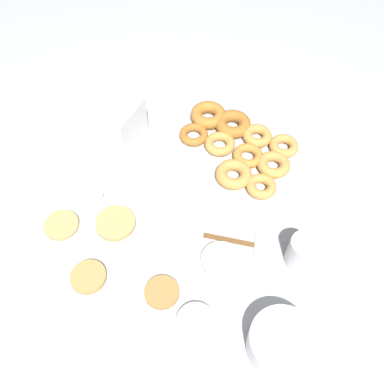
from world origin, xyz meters
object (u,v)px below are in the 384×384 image
at_px(pancake_5, 88,277).
at_px(paper_cup, 302,252).
at_px(pancake_0, 221,260).
at_px(batter_bowl, 282,344).
at_px(pancake_1, 162,292).
at_px(pancake_4, 61,225).
at_px(donut_tray, 236,145).
at_px(spatula, 265,247).
at_px(pancake_7, 88,193).
at_px(pancake_3, 196,322).
at_px(pancake_2, 116,223).
at_px(container_stack, 113,120).
at_px(pancake_6, 158,214).

relative_size(pancake_5, paper_cup, 0.95).
bearing_deg(pancake_0, batter_bowl, 146.87).
bearing_deg(pancake_0, pancake_1, 57.00).
bearing_deg(pancake_1, pancake_4, -7.00).
height_order(pancake_0, pancake_1, pancake_0).
relative_size(donut_tray, spatula, 1.55).
distance_m(pancake_0, batter_bowl, 0.25).
bearing_deg(batter_bowl, pancake_0, -33.13).
distance_m(pancake_7, batter_bowl, 0.66).
bearing_deg(spatula, pancake_3, -119.76).
bearing_deg(pancake_7, spatula, -172.23).
xyz_separation_m(pancake_2, donut_tray, (-0.18, -0.40, 0.01)).
bearing_deg(spatula, pancake_4, -173.94).
bearing_deg(pancake_3, container_stack, -40.36).
relative_size(pancake_0, paper_cup, 1.08).
height_order(pancake_6, container_stack, container_stack).
relative_size(pancake_7, container_stack, 0.57).
relative_size(pancake_7, spatula, 0.36).
xyz_separation_m(pancake_5, pancake_7, (0.15, -0.21, -0.00)).
bearing_deg(pancake_6, pancake_7, 8.23).
relative_size(pancake_0, container_stack, 0.64).
bearing_deg(pancake_0, pancake_2, 5.73).
xyz_separation_m(pancake_0, paper_cup, (-0.18, -0.09, 0.04)).
bearing_deg(paper_cup, pancake_6, 6.27).
xyz_separation_m(batter_bowl, container_stack, (0.70, -0.39, 0.03)).
height_order(donut_tray, spatula, donut_tray).
bearing_deg(pancake_3, paper_cup, -121.61).
bearing_deg(batter_bowl, paper_cup, -82.46).
distance_m(pancake_3, pancake_5, 0.29).
bearing_deg(container_stack, pancake_7, 103.93).
distance_m(pancake_1, paper_cup, 0.36).
bearing_deg(pancake_1, pancake_2, -28.39).
relative_size(pancake_4, pancake_6, 0.92).
relative_size(pancake_6, pancake_7, 1.12).
xyz_separation_m(container_stack, paper_cup, (-0.66, 0.16, -0.02)).
bearing_deg(pancake_1, pancake_3, 165.13).
height_order(batter_bowl, paper_cup, paper_cup).
xyz_separation_m(pancake_0, pancake_3, (-0.02, 0.17, -0.00)).
bearing_deg(pancake_5, container_stack, -64.77).
bearing_deg(paper_cup, donut_tray, -43.03).
distance_m(donut_tray, container_stack, 0.39).
height_order(pancake_0, pancake_5, pancake_0).
bearing_deg(pancake_6, pancake_4, 34.96).
distance_m(pancake_4, pancake_7, 0.12).
xyz_separation_m(pancake_2, spatula, (-0.39, -0.12, -0.00)).
height_order(pancake_2, paper_cup, paper_cup).
xyz_separation_m(pancake_0, pancake_1, (0.09, 0.14, -0.00)).
bearing_deg(container_stack, paper_cup, 166.34).
xyz_separation_m(pancake_5, container_stack, (0.21, -0.45, 0.06)).
distance_m(pancake_5, spatula, 0.46).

